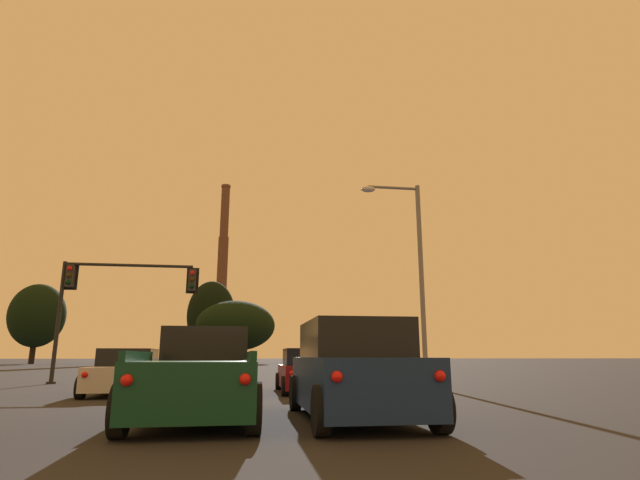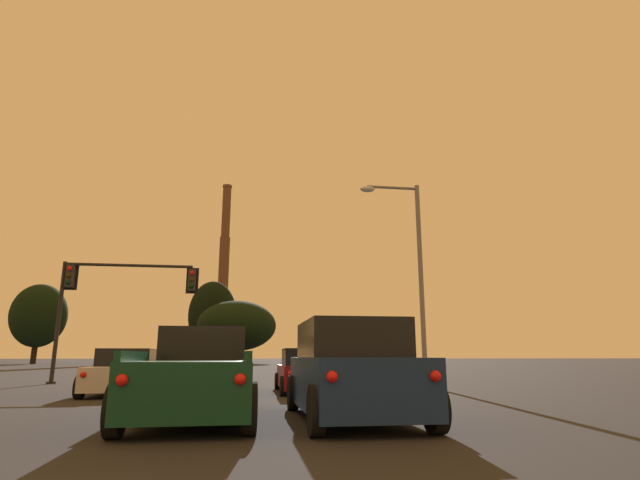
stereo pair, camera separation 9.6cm
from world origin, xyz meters
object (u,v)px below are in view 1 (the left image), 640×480
traffic_light_overhead_left (110,289)px  smokestack (221,289)px  hatchback_right_lane_front (307,372)px  suv_center_lane_front (212,365)px  suv_right_lane_second (354,371)px  sedan_left_lane_front (127,373)px  pickup_truck_center_lane_second (201,376)px  street_lamp (412,260)px

traffic_light_overhead_left → smokestack: (-1.36, 132.57, 17.51)m
hatchback_right_lane_front → suv_center_lane_front: size_ratio=0.84×
suv_right_lane_second → suv_center_lane_front: size_ratio=1.00×
sedan_left_lane_front → smokestack: (-3.87, 139.31, 21.07)m
suv_right_lane_second → traffic_light_overhead_left: 17.08m
traffic_light_overhead_left → pickup_truck_center_lane_second: bearing=-68.3°
smokestack → sedan_left_lane_front: bearing=-88.4°
traffic_light_overhead_left → suv_right_lane_second: bearing=-60.0°
street_lamp → smokestack: smokestack is taller
suv_center_lane_front → pickup_truck_center_lane_second: suv_center_lane_front is taller
sedan_left_lane_front → suv_center_lane_front: (2.73, -0.06, 0.23)m
suv_center_lane_front → pickup_truck_center_lane_second: bearing=-88.8°
hatchback_right_lane_front → sedan_left_lane_front: (-5.88, 0.26, 0.00)m
suv_right_lane_second → street_lamp: bearing=64.7°
suv_center_lane_front → smokestack: (-6.61, 139.37, 20.84)m
pickup_truck_center_lane_second → traffic_light_overhead_left: 15.10m
sedan_left_lane_front → traffic_light_overhead_left: size_ratio=0.76×
suv_center_lane_front → pickup_truck_center_lane_second: 6.86m
traffic_light_overhead_left → smokestack: 133.73m
traffic_light_overhead_left → street_lamp: (13.17, -4.36, 0.93)m
pickup_truck_center_lane_second → traffic_light_overhead_left: traffic_light_overhead_left is taller
street_lamp → hatchback_right_lane_front: bearing=-151.1°
sedan_left_lane_front → traffic_light_overhead_left: traffic_light_overhead_left is taller
hatchback_right_lane_front → suv_center_lane_front: suv_center_lane_front is taller
sedan_left_lane_front → pickup_truck_center_lane_second: bearing=-69.9°
street_lamp → suv_center_lane_front: bearing=-162.9°
hatchback_right_lane_front → suv_right_lane_second: bearing=-89.6°
suv_center_lane_front → traffic_light_overhead_left: (-5.24, 6.80, 3.33)m
suv_center_lane_front → smokestack: bearing=92.3°
hatchback_right_lane_front → smokestack: smokestack is taller
traffic_light_overhead_left → suv_center_lane_front: bearing=-52.4°
hatchback_right_lane_front → street_lamp: size_ratio=0.49×
sedan_left_lane_front → suv_center_lane_front: 2.74m
suv_right_lane_second → traffic_light_overhead_left: traffic_light_overhead_left is taller
hatchback_right_lane_front → smokestack: 141.49m
suv_right_lane_second → traffic_light_overhead_left: (-8.39, 14.50, 3.33)m
suv_center_lane_front → street_lamp: bearing=16.7°
traffic_light_overhead_left → smokestack: bearing=90.6°
hatchback_right_lane_front → suv_right_lane_second: (-0.01, -7.50, 0.23)m
suv_right_lane_second → pickup_truck_center_lane_second: size_ratio=0.89×
suv_center_lane_front → pickup_truck_center_lane_second: size_ratio=0.89×
pickup_truck_center_lane_second → traffic_light_overhead_left: size_ratio=0.88×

